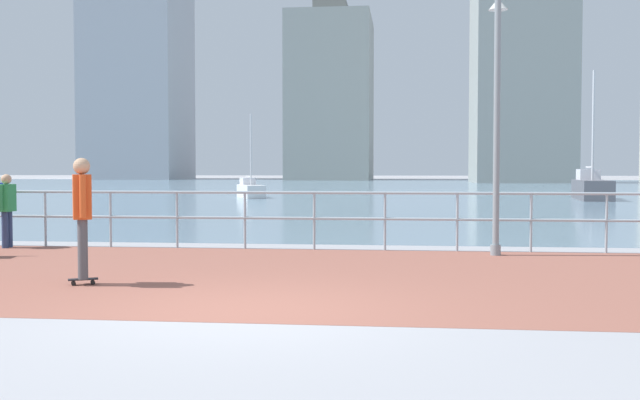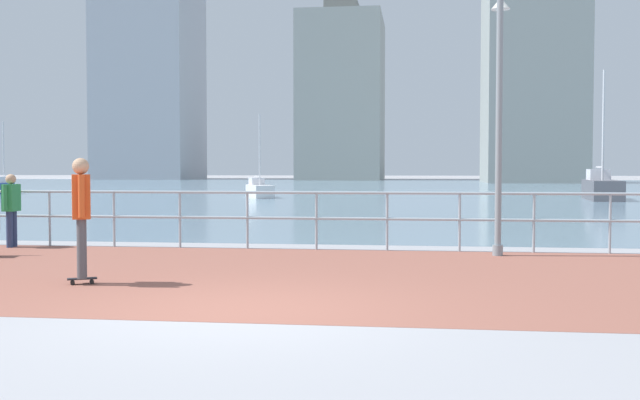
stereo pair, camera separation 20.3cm
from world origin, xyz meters
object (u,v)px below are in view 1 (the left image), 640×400
Objects in this scene: sailboat_gray at (251,190)px; skateboarder at (82,209)px; bystander at (7,205)px; sailboat_blue at (592,187)px; lamppost at (497,91)px.

skateboarder is at bearing -82.67° from sailboat_gray.
sailboat_blue is (17.52, 25.29, -0.24)m from bystander.
lamppost is 26.66m from sailboat_blue.
skateboarder is 30.61m from sailboat_gray.
skateboarder is 5.76m from bystander.
skateboarder is at bearing -115.06° from sailboat_blue.
lamppost is 7.81m from skateboarder.
bystander is at bearing 128.65° from skateboarder.
sailboat_blue is at bearing 72.93° from lamppost.
sailboat_blue is at bearing 64.94° from skateboarder.
skateboarder is 0.27× the size of sailboat_blue.
sailboat_gray is (-10.04, 25.95, -2.63)m from lamppost.
skateboarder is 32.89m from sailboat_blue.
bystander is (-9.73, 0.09, -2.19)m from lamppost.
lamppost is at bearing -107.07° from sailboat_blue.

